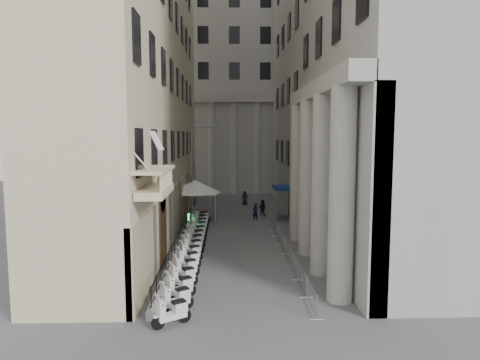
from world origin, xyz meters
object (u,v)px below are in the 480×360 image
object	(u,v)px
pedestrian_a	(255,212)
scooter_0	(172,326)
pedestrian_b	(262,208)
security_tent	(198,187)
info_kiosk	(187,222)
street_lamp	(195,164)

from	to	relation	value
pedestrian_a	scooter_0	bearing A→B (deg)	55.26
pedestrian_a	pedestrian_b	distance (m)	2.20
scooter_0	security_tent	size ratio (longest dim) A/B	0.33
info_kiosk	pedestrian_b	distance (m)	9.69
security_tent	street_lamp	world-z (taller)	street_lamp
security_tent	info_kiosk	world-z (taller)	security_tent
security_tent	street_lamp	bearing A→B (deg)	141.09
pedestrian_b	info_kiosk	bearing A→B (deg)	76.29
street_lamp	pedestrian_a	world-z (taller)	street_lamp
info_kiosk	street_lamp	bearing A→B (deg)	92.58
security_tent	info_kiosk	size ratio (longest dim) A/B	2.55
info_kiosk	pedestrian_b	world-z (taller)	info_kiosk
scooter_0	security_tent	distance (m)	21.83
scooter_0	street_lamp	bearing A→B (deg)	-31.55
street_lamp	pedestrian_a	xyz separation A→B (m)	(5.43, -0.18, -4.36)
street_lamp	pedestrian_b	xyz separation A→B (m)	(6.27, 1.85, -4.35)
security_tent	scooter_0	bearing A→B (deg)	-89.19
street_lamp	pedestrian_a	size ratio (longest dim) A/B	5.50
scooter_0	info_kiosk	distance (m)	16.62
scooter_0	pedestrian_b	distance (m)	24.36
pedestrian_b	pedestrian_a	bearing A→B (deg)	96.66
security_tent	pedestrian_b	world-z (taller)	security_tent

